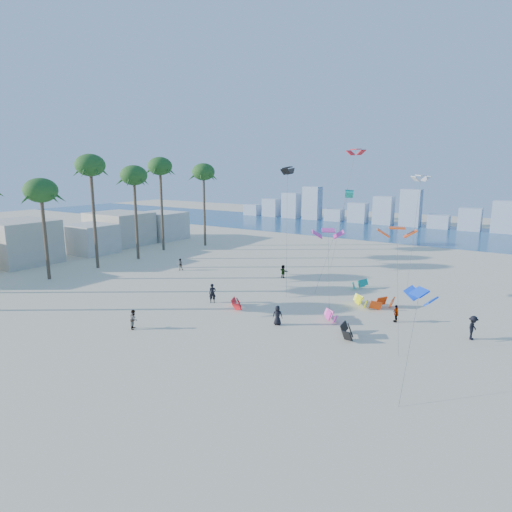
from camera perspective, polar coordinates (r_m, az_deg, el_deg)
The scene contains 10 objects.
ground at distance 35.01m, azimuth -19.30°, elevation -11.13°, with size 220.00×220.00×0.00m, color beige.
ocean at distance 95.66m, azimuth 17.35°, elevation 3.19°, with size 220.00×220.00×0.00m, color navy.
kitesurfer_near at distance 42.93m, azimuth -5.78°, elevation -4.94°, with size 0.70×0.46×1.92m, color black.
kitesurfer_mid at distance 37.48m, azimuth -15.87°, elevation -8.05°, with size 0.79×0.62×1.63m, color gray.
kitesurfers_far at distance 41.94m, azimuth 11.50°, elevation -5.66°, with size 40.23×15.14×1.91m.
grounded_kites at distance 41.77m, azimuth 11.59°, elevation -6.35°, with size 13.95×17.05×0.95m.
flying_kites at distance 43.78m, azimuth 16.34°, elevation 7.40°, with size 31.44×33.08×15.97m.
palm_row at distance 59.98m, azimuth -20.74°, elevation 9.61°, with size 7.65×44.80×14.90m.
beachfront_buildings at distance 72.76m, azimuth -22.57°, elevation 2.44°, with size 11.50×43.00×6.00m.
distant_skyline at distance 105.19m, azimuth 18.39°, elevation 5.53°, with size 85.00×3.00×8.40m.
Camera 1 is at (26.28, -19.04, 13.14)m, focal length 30.22 mm.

